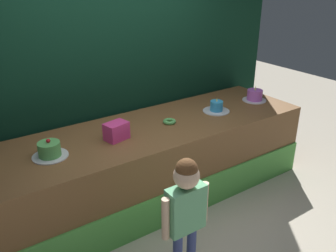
{
  "coord_description": "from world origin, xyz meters",
  "views": [
    {
      "loc": [
        -1.66,
        -2.37,
        2.35
      ],
      "look_at": [
        0.18,
        0.31,
        0.91
      ],
      "focal_mm": 38.01,
      "sensor_mm": 36.0,
      "label": 1
    }
  ],
  "objects_px": {
    "pink_box": "(116,131)",
    "cake_far_right": "(255,96)",
    "cake_center_left": "(50,150)",
    "cake_center_right": "(216,107)",
    "donut": "(169,121)",
    "child_figure": "(186,205)"
  },
  "relations": [
    {
      "from": "pink_box",
      "to": "donut",
      "type": "bearing_deg",
      "value": 3.01
    },
    {
      "from": "child_figure",
      "to": "pink_box",
      "type": "height_order",
      "value": "child_figure"
    },
    {
      "from": "donut",
      "to": "cake_center_right",
      "type": "height_order",
      "value": "cake_center_right"
    },
    {
      "from": "cake_center_left",
      "to": "cake_center_right",
      "type": "bearing_deg",
      "value": -0.13
    },
    {
      "from": "cake_center_left",
      "to": "cake_far_right",
      "type": "xyz_separation_m",
      "value": [
        2.57,
        0.01,
        0.0
      ]
    },
    {
      "from": "cake_center_right",
      "to": "pink_box",
      "type": "bearing_deg",
      "value": -179.55
    },
    {
      "from": "pink_box",
      "to": "cake_far_right",
      "type": "distance_m",
      "value": 1.93
    },
    {
      "from": "child_figure",
      "to": "cake_center_right",
      "type": "height_order",
      "value": "child_figure"
    },
    {
      "from": "cake_center_left",
      "to": "cake_center_right",
      "type": "xyz_separation_m",
      "value": [
        1.93,
        -0.0,
        -0.01
      ]
    },
    {
      "from": "donut",
      "to": "cake_center_right",
      "type": "relative_size",
      "value": 0.44
    },
    {
      "from": "cake_far_right",
      "to": "child_figure",
      "type": "bearing_deg",
      "value": -149.92
    },
    {
      "from": "cake_center_right",
      "to": "donut",
      "type": "bearing_deg",
      "value": 177.89
    },
    {
      "from": "pink_box",
      "to": "cake_center_left",
      "type": "xyz_separation_m",
      "value": [
        -0.64,
        0.01,
        -0.02
      ]
    },
    {
      "from": "child_figure",
      "to": "pink_box",
      "type": "xyz_separation_m",
      "value": [
        -0.02,
        1.08,
        0.21
      ]
    },
    {
      "from": "pink_box",
      "to": "cake_center_left",
      "type": "distance_m",
      "value": 0.64
    },
    {
      "from": "child_figure",
      "to": "cake_far_right",
      "type": "distance_m",
      "value": 2.21
    },
    {
      "from": "donut",
      "to": "cake_far_right",
      "type": "bearing_deg",
      "value": -0.57
    },
    {
      "from": "pink_box",
      "to": "cake_center_right",
      "type": "xyz_separation_m",
      "value": [
        1.28,
        0.01,
        -0.03
      ]
    },
    {
      "from": "donut",
      "to": "cake_center_right",
      "type": "bearing_deg",
      "value": -2.11
    },
    {
      "from": "child_figure",
      "to": "donut",
      "type": "height_order",
      "value": "child_figure"
    },
    {
      "from": "child_figure",
      "to": "pink_box",
      "type": "bearing_deg",
      "value": 91.03
    },
    {
      "from": "donut",
      "to": "cake_center_left",
      "type": "distance_m",
      "value": 1.28
    }
  ]
}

